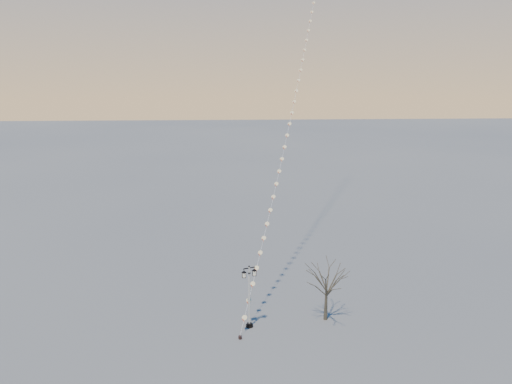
{
  "coord_description": "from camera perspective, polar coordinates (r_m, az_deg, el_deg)",
  "views": [
    {
      "loc": [
        -0.95,
        -28.15,
        17.07
      ],
      "look_at": [
        0.94,
        5.94,
        8.51
      ],
      "focal_mm": 33.57,
      "sensor_mm": 36.0,
      "label": 1
    }
  ],
  "objects": [
    {
      "name": "ground",
      "position": [
        32.93,
        -1.12,
        -17.14
      ],
      "size": [
        300.0,
        300.0,
        0.0
      ],
      "primitive_type": "plane",
      "color": "#595C5B",
      "rests_on": "ground"
    },
    {
      "name": "kite_train",
      "position": [
        47.98,
        5.15,
        15.47
      ],
      "size": [
        13.16,
        39.1,
        36.7
      ],
      "rotation": [
        0.0,
        0.0,
        0.42
      ],
      "color": "black",
      "rests_on": "ground"
    },
    {
      "name": "street_lamp",
      "position": [
        33.15,
        -0.81,
        -11.99
      ],
      "size": [
        1.1,
        0.66,
        4.53
      ],
      "rotation": [
        0.0,
        0.0,
        0.36
      ],
      "color": "black",
      "rests_on": "ground"
    },
    {
      "name": "bare_tree",
      "position": [
        34.21,
        8.44,
        -10.42
      ],
      "size": [
        2.58,
        2.58,
        4.28
      ],
      "rotation": [
        0.0,
        0.0,
        0.01
      ],
      "color": "#40392A",
      "rests_on": "ground"
    }
  ]
}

